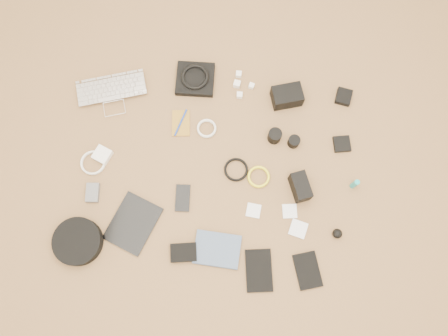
# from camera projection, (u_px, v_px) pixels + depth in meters

# --- Properties ---
(room_shell) EXTENTS (4.04, 4.04, 2.58)m
(room_shell) POSITION_uv_depth(u_px,v_px,m) (195.00, 24.00, 0.92)
(room_shell) COLOR brown
(room_shell) RESTS_ON ground
(laptop) EXTENTS (0.41, 0.35, 0.03)m
(laptop) POSITION_uv_depth(u_px,v_px,m) (113.00, 98.00, 2.21)
(laptop) COLOR silver
(laptop) RESTS_ON ground
(headphone_pouch) EXTENTS (0.21, 0.20, 0.03)m
(headphone_pouch) POSITION_uv_depth(u_px,v_px,m) (195.00, 79.00, 2.23)
(headphone_pouch) COLOR black
(headphone_pouch) RESTS_ON ground
(headphones) EXTENTS (0.17, 0.17, 0.02)m
(headphones) POSITION_uv_depth(u_px,v_px,m) (195.00, 77.00, 2.21)
(headphones) COLOR black
(headphones) RESTS_ON headphone_pouch
(charger_a) EXTENTS (0.04, 0.04, 0.03)m
(charger_a) POSITION_uv_depth(u_px,v_px,m) (237.00, 84.00, 2.23)
(charger_a) COLOR white
(charger_a) RESTS_ON ground
(charger_b) EXTENTS (0.03, 0.03, 0.03)m
(charger_b) POSITION_uv_depth(u_px,v_px,m) (239.00, 74.00, 2.24)
(charger_b) COLOR white
(charger_b) RESTS_ON ground
(charger_c) EXTENTS (0.03, 0.03, 0.02)m
(charger_c) POSITION_uv_depth(u_px,v_px,m) (252.00, 86.00, 2.23)
(charger_c) COLOR white
(charger_c) RESTS_ON ground
(charger_d) EXTENTS (0.03, 0.03, 0.03)m
(charger_d) POSITION_uv_depth(u_px,v_px,m) (240.00, 95.00, 2.21)
(charger_d) COLOR white
(charger_d) RESTS_ON ground
(dslr_camera) EXTENTS (0.17, 0.15, 0.08)m
(dslr_camera) POSITION_uv_depth(u_px,v_px,m) (287.00, 96.00, 2.18)
(dslr_camera) COLOR black
(dslr_camera) RESTS_ON ground
(lens_pouch) EXTENTS (0.08, 0.09, 0.03)m
(lens_pouch) POSITION_uv_depth(u_px,v_px,m) (344.00, 97.00, 2.21)
(lens_pouch) COLOR black
(lens_pouch) RESTS_ON ground
(notebook_olive) EXTENTS (0.11, 0.15, 0.01)m
(notebook_olive) POSITION_uv_depth(u_px,v_px,m) (181.00, 123.00, 2.19)
(notebook_olive) COLOR olive
(notebook_olive) RESTS_ON ground
(pen_blue) EXTENTS (0.04, 0.15, 0.01)m
(pen_blue) POSITION_uv_depth(u_px,v_px,m) (181.00, 123.00, 2.18)
(pen_blue) COLOR #1333A0
(pen_blue) RESTS_ON notebook_olive
(cable_white_a) EXTENTS (0.12, 0.12, 0.01)m
(cable_white_a) POSITION_uv_depth(u_px,v_px,m) (207.00, 129.00, 2.18)
(cable_white_a) COLOR white
(cable_white_a) RESTS_ON ground
(lens_a) EXTENTS (0.07, 0.07, 0.07)m
(lens_a) POSITION_uv_depth(u_px,v_px,m) (275.00, 136.00, 2.14)
(lens_a) COLOR black
(lens_a) RESTS_ON ground
(lens_b) EXTENTS (0.08, 0.08, 0.05)m
(lens_b) POSITION_uv_depth(u_px,v_px,m) (294.00, 142.00, 2.14)
(lens_b) COLOR black
(lens_b) RESTS_ON ground
(card_reader) EXTENTS (0.10, 0.10, 0.02)m
(card_reader) POSITION_uv_depth(u_px,v_px,m) (342.00, 144.00, 2.15)
(card_reader) COLOR black
(card_reader) RESTS_ON ground
(power_brick) EXTENTS (0.10, 0.10, 0.03)m
(power_brick) POSITION_uv_depth(u_px,v_px,m) (102.00, 155.00, 2.13)
(power_brick) COLOR white
(power_brick) RESTS_ON ground
(cable_white_b) EXTENTS (0.16, 0.16, 0.01)m
(cable_white_b) POSITION_uv_depth(u_px,v_px,m) (93.00, 163.00, 2.13)
(cable_white_b) COLOR white
(cable_white_b) RESTS_ON ground
(cable_black) EXTENTS (0.12, 0.12, 0.01)m
(cable_black) POSITION_uv_depth(u_px,v_px,m) (236.00, 170.00, 2.12)
(cable_black) COLOR black
(cable_black) RESTS_ON ground
(cable_yellow) EXTENTS (0.14, 0.14, 0.01)m
(cable_yellow) POSITION_uv_depth(u_px,v_px,m) (259.00, 177.00, 2.11)
(cable_yellow) COLOR yellow
(cable_yellow) RESTS_ON ground
(flash) EXTENTS (0.12, 0.15, 0.10)m
(flash) POSITION_uv_depth(u_px,v_px,m) (300.00, 187.00, 2.06)
(flash) COLOR black
(flash) RESTS_ON ground
(lens_cleaner) EXTENTS (0.03, 0.03, 0.09)m
(lens_cleaner) POSITION_uv_depth(u_px,v_px,m) (355.00, 184.00, 2.07)
(lens_cleaner) COLOR teal
(lens_cleaner) RESTS_ON ground
(battery_charger) EXTENTS (0.07, 0.10, 0.03)m
(battery_charger) POSITION_uv_depth(u_px,v_px,m) (93.00, 193.00, 2.09)
(battery_charger) COLOR #5A5B5F
(battery_charger) RESTS_ON ground
(tablet) EXTENTS (0.26, 0.30, 0.01)m
(tablet) POSITION_uv_depth(u_px,v_px,m) (133.00, 223.00, 2.06)
(tablet) COLOR black
(tablet) RESTS_ON ground
(phone) EXTENTS (0.08, 0.14, 0.01)m
(phone) POSITION_uv_depth(u_px,v_px,m) (183.00, 198.00, 2.09)
(phone) COLOR black
(phone) RESTS_ON ground
(filter_case_left) EXTENTS (0.07, 0.07, 0.01)m
(filter_case_left) POSITION_uv_depth(u_px,v_px,m) (253.00, 211.00, 2.07)
(filter_case_left) COLOR silver
(filter_case_left) RESTS_ON ground
(filter_case_mid) EXTENTS (0.08, 0.08, 0.01)m
(filter_case_mid) POSITION_uv_depth(u_px,v_px,m) (290.00, 211.00, 2.07)
(filter_case_mid) COLOR silver
(filter_case_mid) RESTS_ON ground
(filter_case_right) EXTENTS (0.09, 0.09, 0.01)m
(filter_case_right) POSITION_uv_depth(u_px,v_px,m) (298.00, 229.00, 2.05)
(filter_case_right) COLOR silver
(filter_case_right) RESTS_ON ground
(air_blower) EXTENTS (0.06, 0.06, 0.05)m
(air_blower) POSITION_uv_depth(u_px,v_px,m) (337.00, 234.00, 2.03)
(air_blower) COLOR black
(air_blower) RESTS_ON ground
(headphone_case) EXTENTS (0.24, 0.24, 0.06)m
(headphone_case) POSITION_uv_depth(u_px,v_px,m) (78.00, 242.00, 2.01)
(headphone_case) COLOR black
(headphone_case) RESTS_ON ground
(drive_case) EXTENTS (0.13, 0.11, 0.03)m
(drive_case) POSITION_uv_depth(u_px,v_px,m) (184.00, 253.00, 2.01)
(drive_case) COLOR black
(drive_case) RESTS_ON ground
(paperback) EXTENTS (0.21, 0.16, 0.02)m
(paperback) POSITION_uv_depth(u_px,v_px,m) (215.00, 267.00, 2.00)
(paperback) COLOR #445674
(paperback) RESTS_ON ground
(notebook_black_a) EXTENTS (0.15, 0.21, 0.01)m
(notebook_black_a) POSITION_uv_depth(u_px,v_px,m) (259.00, 270.00, 2.00)
(notebook_black_a) COLOR black
(notebook_black_a) RESTS_ON ground
(notebook_black_b) EXTENTS (0.16, 0.19, 0.01)m
(notebook_black_b) POSITION_uv_depth(u_px,v_px,m) (308.00, 270.00, 2.00)
(notebook_black_b) COLOR black
(notebook_black_b) RESTS_ON ground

